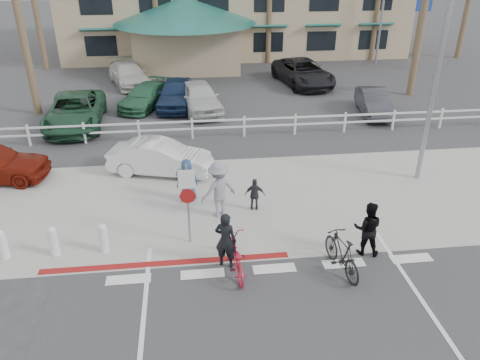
{
  "coord_description": "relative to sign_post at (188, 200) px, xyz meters",
  "views": [
    {
      "loc": [
        -2.17,
        -9.68,
        8.17
      ],
      "look_at": [
        -0.66,
        3.21,
        1.5
      ],
      "focal_mm": 35.0,
      "sensor_mm": 36.0,
      "label": 1
    }
  ],
  "objects": [
    {
      "name": "pedestrian_b",
      "position": [
        -0.01,
        2.6,
        -0.68
      ],
      "size": [
        0.84,
        0.64,
        1.55
      ],
      "primitive_type": "imported",
      "rotation": [
        0.0,
        0.0,
        3.36
      ],
      "color": "navy",
      "rests_on": "ground"
    },
    {
      "name": "bike_red",
      "position": [
        1.22,
        -1.58,
        -0.94
      ],
      "size": [
        0.83,
        1.99,
        1.02
      ],
      "primitive_type": "imported",
      "rotation": [
        0.0,
        0.0,
        3.22
      ],
      "color": "maroon",
      "rests_on": "ground"
    },
    {
      "name": "lot_car_6",
      "position": [
        -0.45,
        13.12,
        -0.7
      ],
      "size": [
        2.27,
        4.6,
        1.51
      ],
      "primitive_type": "imported",
      "rotation": [
        0.0,
        0.0,
        -0.11
      ],
      "color": "#132445",
      "rests_on": "ground"
    },
    {
      "name": "ground",
      "position": [
        2.3,
        -2.2,
        -1.45
      ],
      "size": [
        140.0,
        140.0,
        0.0
      ],
      "primitive_type": "plane",
      "color": "#333335"
    },
    {
      "name": "info_sign",
      "position": [
        16.3,
        19.8,
        1.35
      ],
      "size": [
        1.2,
        0.16,
        5.6
      ],
      "primitive_type": null,
      "color": "navy",
      "rests_on": "ground"
    },
    {
      "name": "pedestrian_a",
      "position": [
        1.0,
        1.47,
        -0.49
      ],
      "size": [
        1.41,
        1.14,
        1.91
      ],
      "primitive_type": "imported",
      "rotation": [
        0.0,
        0.0,
        3.55
      ],
      "color": "gray",
      "rests_on": "ground"
    },
    {
      "name": "lot_car_4",
      "position": [
        -3.44,
        17.88,
        -0.77
      ],
      "size": [
        3.32,
        5.08,
        1.37
      ],
      "primitive_type": "imported",
      "rotation": [
        0.0,
        0.0,
        0.33
      ],
      "color": "beige",
      "rests_on": "ground"
    },
    {
      "name": "lot_car_1",
      "position": [
        -2.1,
        13.29,
        -0.84
      ],
      "size": [
        3.26,
        4.51,
        1.21
      ],
      "primitive_type": "imported",
      "rotation": [
        0.0,
        0.0,
        -0.42
      ],
      "color": "#286040",
      "rests_on": "ground"
    },
    {
      "name": "lot_car_3",
      "position": [
        9.83,
        10.68,
        -0.8
      ],
      "size": [
        1.95,
        4.08,
        1.29
      ],
      "primitive_type": "imported",
      "rotation": [
        0.0,
        0.0,
        -0.15
      ],
      "color": "#313239",
      "rests_on": "ground"
    },
    {
      "name": "lot_car_2",
      "position": [
        0.8,
        12.22,
        -0.68
      ],
      "size": [
        2.63,
        4.8,
        1.55
      ],
      "primitive_type": "imported",
      "rotation": [
        0.0,
        0.0,
        0.18
      ],
      "color": "silver",
      "rests_on": "ground"
    },
    {
      "name": "bollard_2",
      "position": [
        -5.3,
        -0.2,
        -0.97
      ],
      "size": [
        0.26,
        0.26,
        0.95
      ],
      "primitive_type": null,
      "color": "silver",
      "rests_on": "ground"
    },
    {
      "name": "cross_street",
      "position": [
        2.3,
        6.3,
        -1.45
      ],
      "size": [
        40.0,
        5.0,
        0.01
      ],
      "primitive_type": "cube",
      "color": "#333335",
      "rests_on": "ground"
    },
    {
      "name": "rider_black",
      "position": [
        5.06,
        -1.14,
        -0.62
      ],
      "size": [
        0.97,
        0.85,
        1.67
      ],
      "primitive_type": "imported",
      "rotation": [
        0.0,
        0.0,
        2.82
      ],
      "color": "black",
      "rests_on": "ground"
    },
    {
      "name": "rider_red",
      "position": [
        0.98,
        -1.27,
        -0.6
      ],
      "size": [
        0.73,
        0.62,
        1.69
      ],
      "primitive_type": "imported",
      "rotation": [
        0.0,
        0.0,
        2.73
      ],
      "color": "black",
      "rests_on": "ground"
    },
    {
      "name": "lot_car_0",
      "position": [
        -5.32,
        10.71,
        -0.69
      ],
      "size": [
        2.82,
        5.63,
        1.53
      ],
      "primitive_type": "imported",
      "rotation": [
        0.0,
        0.0,
        0.05
      ],
      "color": "#1F4931",
      "rests_on": "ground"
    },
    {
      "name": "sign_post",
      "position": [
        0.0,
        0.0,
        0.0
      ],
      "size": [
        0.5,
        0.1,
        2.9
      ],
      "primitive_type": null,
      "color": "gray",
      "rests_on": "ground"
    },
    {
      "name": "car_white_sedan",
      "position": [
        -1.02,
        4.9,
        -0.79
      ],
      "size": [
        4.21,
        2.38,
        1.31
      ],
      "primitive_type": "imported",
      "rotation": [
        0.0,
        0.0,
        1.31
      ],
      "color": "silver",
      "rests_on": "ground"
    },
    {
      "name": "pedestrian_child",
      "position": [
        2.22,
        1.68,
        -0.87
      ],
      "size": [
        0.71,
        0.37,
        1.15
      ],
      "primitive_type": "imported",
      "rotation": [
        0.0,
        0.0,
        3.0
      ],
      "color": "#2A2A30",
      "rests_on": "ground"
    },
    {
      "name": "bollard_1",
      "position": [
        -3.9,
        -0.2,
        -0.97
      ],
      "size": [
        0.26,
        0.26,
        0.95
      ],
      "primitive_type": null,
      "color": "silver",
      "rests_on": "ground"
    },
    {
      "name": "bike_path",
      "position": [
        2.3,
        -4.2,
        -1.45
      ],
      "size": [
        12.0,
        16.0,
        0.01
      ],
      "primitive_type": "cube",
      "color": "#333335",
      "rests_on": "ground"
    },
    {
      "name": "lot_car_5",
      "position": [
        7.48,
        16.69,
        -0.68
      ],
      "size": [
        3.45,
        5.89,
        1.54
      ],
      "primitive_type": "imported",
      "rotation": [
        0.0,
        0.0,
        0.17
      ],
      "color": "black",
      "rests_on": "ground"
    },
    {
      "name": "bike_black",
      "position": [
        4.1,
        -1.88,
        -0.88
      ],
      "size": [
        0.88,
        1.97,
        1.15
      ],
      "primitive_type": "imported",
      "rotation": [
        0.0,
        0.0,
        3.33
      ],
      "color": "black",
      "rests_on": "ground"
    },
    {
      "name": "parking_lot",
      "position": [
        2.3,
        15.8,
        -1.45
      ],
      "size": [
        50.0,
        16.0,
        0.01
      ],
      "primitive_type": "cube",
      "color": "#333335",
      "rests_on": "ground"
    },
    {
      "name": "curb_red",
      "position": [
        -0.7,
        -1.0,
        -1.44
      ],
      "size": [
        7.0,
        0.25,
        0.02
      ],
      "primitive_type": "cube",
      "color": "maroon",
      "rests_on": "ground"
    },
    {
      "name": "bollard_0",
      "position": [
        -2.5,
        -0.2,
        -0.97
      ],
      "size": [
        0.26,
        0.26,
        0.95
      ],
      "primitive_type": null,
      "color": "silver",
      "rests_on": "ground"
    },
    {
      "name": "sidewalk_plaza",
      "position": [
        2.3,
        2.3,
        -1.44
      ],
      "size": [
        22.0,
        7.0,
        0.01
      ],
      "primitive_type": "cube",
      "color": "gray",
      "rests_on": "ground"
    },
    {
      "name": "streetlight_0",
      "position": [
        8.8,
        3.3,
        3.05
      ],
      "size": [
        0.6,
        2.0,
        9.0
      ],
      "primitive_type": null,
      "color": "gray",
      "rests_on": "ground"
    },
    {
      "name": "rail_fence",
      "position": [
        2.8,
        8.3,
        -0.95
      ],
      "size": [
        29.4,
        0.16,
        1.0
      ],
      "primitive_type": null,
      "color": "silver",
      "rests_on": "ground"
    }
  ]
}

